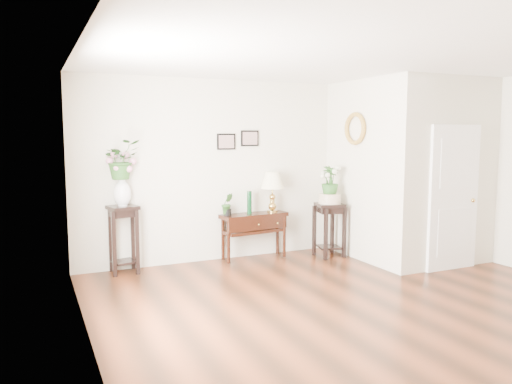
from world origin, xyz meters
TOP-DOWN VIEW (x-y plane):
  - floor at (0.00, 0.00)m, footprint 6.00×5.50m
  - ceiling at (0.00, 0.00)m, footprint 6.00×5.50m
  - wall_back at (0.00, 2.75)m, footprint 6.00×0.02m
  - wall_left at (-3.00, 0.00)m, footprint 0.02×5.50m
  - partition at (2.10, 1.77)m, footprint 1.80×1.95m
  - door at (2.10, 0.78)m, footprint 0.90×0.05m
  - art_print_left at (-0.65, 2.73)m, footprint 0.30×0.02m
  - art_print_right at (-0.25, 2.73)m, footprint 0.30×0.02m
  - wall_ornament at (1.16, 1.90)m, footprint 0.07×0.51m
  - console_table at (-0.25, 2.57)m, footprint 1.11×0.47m
  - table_lamp at (0.07, 2.57)m, footprint 0.41×0.41m
  - green_vase at (-0.33, 2.57)m, footprint 0.09×0.09m
  - potted_plant at (-0.70, 2.57)m, footprint 0.19×0.16m
  - plant_stand_a at (-2.28, 2.57)m, footprint 0.44×0.44m
  - porcelain_vase at (-2.28, 2.57)m, footprint 0.25×0.25m
  - lily_arrangement at (-2.28, 2.57)m, footprint 0.59×0.54m
  - plant_stand_b at (0.90, 2.17)m, footprint 0.49×0.49m
  - ceramic_bowl at (0.90, 2.17)m, footprint 0.38×0.38m
  - narcissus at (0.90, 2.17)m, footprint 0.32×0.32m

SIDE VIEW (x-z plane):
  - floor at x=0.00m, z-range -0.01..0.01m
  - console_table at x=-0.25m, z-range 0.00..0.72m
  - plant_stand_b at x=0.90m, z-range 0.00..0.86m
  - plant_stand_a at x=-2.28m, z-range 0.00..0.96m
  - potted_plant at x=-0.70m, z-range 0.72..1.05m
  - green_vase at x=-0.33m, z-range 0.71..1.07m
  - ceramic_bowl at x=0.90m, z-range 0.87..1.02m
  - door at x=2.10m, z-range 0.00..2.10m
  - table_lamp at x=0.07m, z-range 0.74..1.40m
  - porcelain_vase at x=-2.28m, z-range 0.98..1.40m
  - narcissus at x=0.90m, z-range 0.98..1.46m
  - wall_back at x=0.00m, z-range 0.00..2.80m
  - wall_left at x=-3.00m, z-range 0.00..2.80m
  - partition at x=2.10m, z-range 0.00..2.80m
  - lily_arrangement at x=-2.28m, z-range 1.36..1.92m
  - art_print_left at x=-0.65m, z-range 1.73..1.98m
  - art_print_right at x=-0.25m, z-range 1.77..2.02m
  - wall_ornament at x=1.16m, z-range 1.79..2.30m
  - ceiling at x=0.00m, z-range 2.79..2.81m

